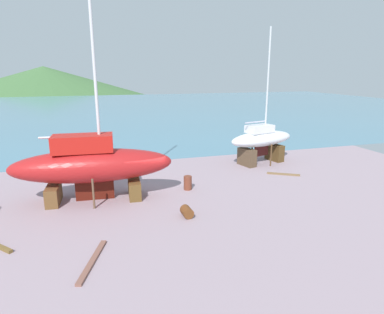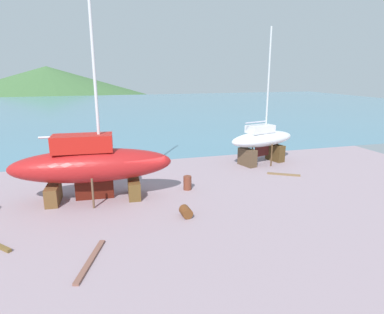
{
  "view_description": "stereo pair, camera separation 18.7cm",
  "coord_description": "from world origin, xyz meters",
  "px_view_note": "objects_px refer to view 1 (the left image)",
  "views": [
    {
      "loc": [
        -2.86,
        -19.62,
        7.46
      ],
      "look_at": [
        3.77,
        2.24,
        1.57
      ],
      "focal_mm": 31.11,
      "sensor_mm": 36.0,
      "label": 1
    },
    {
      "loc": [
        -2.68,
        -19.67,
        7.46
      ],
      "look_at": [
        3.77,
        2.24,
        1.57
      ],
      "focal_mm": 31.11,
      "sensor_mm": 36.0,
      "label": 2
    }
  ],
  "objects_px": {
    "barrel_ochre": "(187,212)",
    "barrel_blue_faded": "(188,183)",
    "sailboat_large_starboard": "(92,164)",
    "sailboat_mid_port": "(262,140)"
  },
  "relations": [
    {
      "from": "sailboat_large_starboard",
      "to": "sailboat_mid_port",
      "type": "bearing_deg",
      "value": 22.42
    },
    {
      "from": "sailboat_mid_port",
      "to": "barrel_blue_faded",
      "type": "xyz_separation_m",
      "value": [
        -7.68,
        -4.48,
        -1.51
      ]
    },
    {
      "from": "sailboat_large_starboard",
      "to": "barrel_ochre",
      "type": "distance_m",
      "value": 6.36
    },
    {
      "from": "barrel_ochre",
      "to": "barrel_blue_faded",
      "type": "bearing_deg",
      "value": 73.21
    },
    {
      "from": "sailboat_mid_port",
      "to": "barrel_ochre",
      "type": "bearing_deg",
      "value": -151.03
    },
    {
      "from": "barrel_ochre",
      "to": "sailboat_large_starboard",
      "type": "bearing_deg",
      "value": 139.79
    },
    {
      "from": "barrel_ochre",
      "to": "barrel_blue_faded",
      "type": "distance_m",
      "value": 4.2
    },
    {
      "from": "sailboat_large_starboard",
      "to": "barrel_ochre",
      "type": "bearing_deg",
      "value": -36.5
    },
    {
      "from": "barrel_ochre",
      "to": "barrel_blue_faded",
      "type": "height_order",
      "value": "barrel_blue_faded"
    },
    {
      "from": "sailboat_mid_port",
      "to": "barrel_ochre",
      "type": "relative_size",
      "value": 14.17
    }
  ]
}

